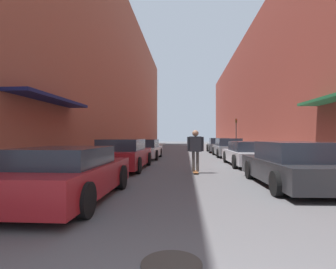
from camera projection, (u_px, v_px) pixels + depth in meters
name	position (u px, v px, depth m)	size (l,w,h in m)	color
ground	(188.00, 154.00, 21.35)	(112.29, 112.29, 0.00)	#515154
curb_strip_left	(139.00, 150.00, 26.77)	(1.80, 51.04, 0.12)	#A3A099
curb_strip_right	(237.00, 151.00, 26.12)	(1.80, 51.04, 0.12)	#A3A099
building_row_left	(112.00, 78.00, 27.01)	(4.90, 51.04, 15.01)	brown
building_row_right	(266.00, 92.00, 25.97)	(4.90, 51.04, 11.76)	brown
parked_car_left_0	(67.00, 174.00, 5.96)	(2.06, 4.25, 1.21)	maroon
parked_car_left_1	(123.00, 155.00, 11.71)	(2.05, 4.69, 1.33)	maroon
parked_car_left_2	(145.00, 149.00, 17.26)	(2.01, 4.32, 1.27)	silver
parked_car_right_0	(292.00, 165.00, 7.56)	(1.92, 4.39, 1.30)	#232326
parked_car_right_1	(248.00, 154.00, 13.10)	(2.01, 4.48, 1.21)	#B7B7BC
parked_car_right_2	(228.00, 148.00, 19.08)	(1.92, 4.51, 1.32)	gray
parked_car_right_3	(219.00, 145.00, 24.14)	(2.01, 4.15, 1.32)	#515459
skateboarder	(195.00, 147.00, 10.33)	(0.65, 0.78, 1.71)	brown
manhole_cover	(172.00, 264.00, 2.96)	(0.70, 0.70, 0.02)	#332D28
traffic_light	(236.00, 130.00, 28.38)	(0.16, 0.22, 3.27)	#2D2D2D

